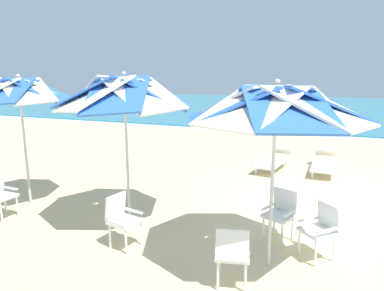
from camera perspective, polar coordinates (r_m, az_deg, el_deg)
name	(u,v)px	position (r m, az deg, el deg)	size (l,w,h in m)	color
ground_plane	(345,205)	(8.06, 25.03, -9.30)	(80.00, 80.00, 0.00)	beige
sea	(337,107)	(35.30, 23.75, 6.13)	(80.00, 36.00, 0.10)	teal
surf_foam	(339,137)	(17.11, 24.14, 1.33)	(80.00, 0.70, 0.01)	white
beach_umbrella_0	(276,105)	(4.58, 14.35, 6.73)	(2.53, 2.53, 2.71)	silver
plastic_chair_0	(232,252)	(4.53, 6.98, -17.81)	(0.54, 0.56, 0.87)	white
plastic_chair_1	(321,227)	(5.51, 21.47, -13.03)	(0.63, 0.63, 0.87)	white
plastic_chair_2	(281,212)	(5.89, 15.12, -10.98)	(0.57, 0.59, 0.87)	white
beach_umbrella_1	(125,94)	(6.08, -11.59, 8.68)	(2.53, 2.53, 2.84)	silver
plastic_chair_3	(122,217)	(5.60, -12.05, -12.02)	(0.53, 0.51, 0.87)	white
beach_umbrella_2	(20,92)	(7.82, -27.69, 8.19)	(2.13, 2.13, 2.81)	silver
sun_lounger_1	(324,162)	(10.53, 21.89, -2.73)	(0.67, 2.15, 0.62)	white
sun_lounger_2	(274,160)	(10.40, 13.96, -2.39)	(0.92, 2.21, 0.62)	white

